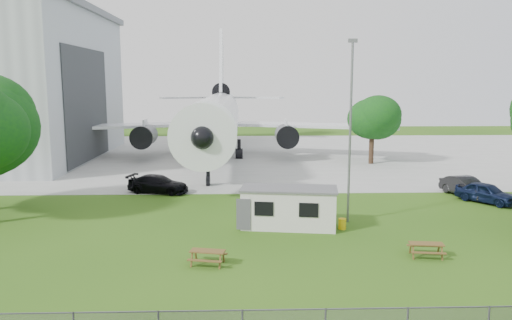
{
  "coord_description": "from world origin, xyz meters",
  "views": [
    {
      "loc": [
        0.95,
        -26.31,
        9.35
      ],
      "look_at": [
        2.04,
        8.0,
        4.0
      ],
      "focal_mm": 35.0,
      "sensor_mm": 36.0,
      "label": 1
    }
  ],
  "objects_px": {
    "airliner": "(216,116)",
    "picnic_west": "(208,265)",
    "picnic_east": "(426,257)",
    "site_cabin": "(289,207)"
  },
  "relations": [
    {
      "from": "airliner",
      "to": "picnic_west",
      "type": "relative_size",
      "value": 26.52
    },
    {
      "from": "picnic_east",
      "to": "airliner",
      "type": "bearing_deg",
      "value": 117.21
    },
    {
      "from": "picnic_west",
      "to": "picnic_east",
      "type": "height_order",
      "value": "same"
    },
    {
      "from": "site_cabin",
      "to": "picnic_west",
      "type": "xyz_separation_m",
      "value": [
        -4.87,
        -6.67,
        -1.31
      ]
    },
    {
      "from": "site_cabin",
      "to": "picnic_west",
      "type": "relative_size",
      "value": 3.84
    },
    {
      "from": "picnic_west",
      "to": "picnic_east",
      "type": "relative_size",
      "value": 1.0
    },
    {
      "from": "airliner",
      "to": "site_cabin",
      "type": "bearing_deg",
      "value": -78.76
    },
    {
      "from": "airliner",
      "to": "site_cabin",
      "type": "height_order",
      "value": "airliner"
    },
    {
      "from": "site_cabin",
      "to": "picnic_east",
      "type": "relative_size",
      "value": 3.84
    },
    {
      "from": "airliner",
      "to": "site_cabin",
      "type": "relative_size",
      "value": 6.9
    }
  ]
}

